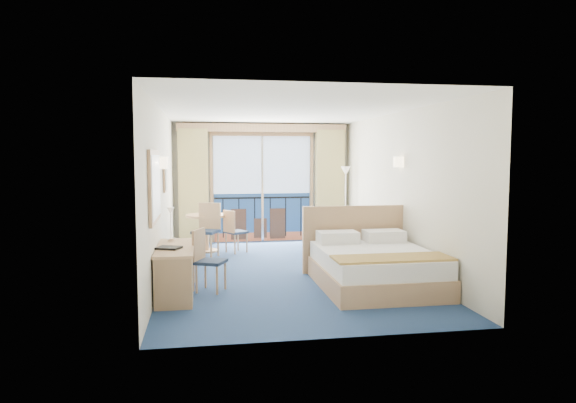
% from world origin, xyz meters
% --- Properties ---
extents(floor, '(6.50, 6.50, 0.00)m').
position_xyz_m(floor, '(0.00, 0.00, 0.00)').
color(floor, navy).
rests_on(floor, ground).
extents(room_walls, '(4.04, 6.54, 2.72)m').
position_xyz_m(room_walls, '(0.00, 0.00, 1.78)').
color(room_walls, silver).
rests_on(room_walls, ground).
extents(balcony_door, '(2.36, 0.03, 2.52)m').
position_xyz_m(balcony_door, '(-0.01, 3.22, 1.14)').
color(balcony_door, navy).
rests_on(balcony_door, room_walls).
extents(curtain_left, '(0.65, 0.22, 2.55)m').
position_xyz_m(curtain_left, '(-1.55, 3.07, 1.28)').
color(curtain_left, tan).
rests_on(curtain_left, room_walls).
extents(curtain_right, '(0.65, 0.22, 2.55)m').
position_xyz_m(curtain_right, '(1.55, 3.07, 1.28)').
color(curtain_right, tan).
rests_on(curtain_right, room_walls).
extents(pelmet, '(3.80, 0.25, 0.18)m').
position_xyz_m(pelmet, '(0.00, 3.10, 2.58)').
color(pelmet, tan).
rests_on(pelmet, room_walls).
extents(mirror, '(0.05, 1.25, 0.95)m').
position_xyz_m(mirror, '(-1.97, -1.50, 1.55)').
color(mirror, tan).
rests_on(mirror, room_walls).
extents(wall_print, '(0.04, 0.42, 0.52)m').
position_xyz_m(wall_print, '(-1.97, 0.45, 1.60)').
color(wall_print, tan).
rests_on(wall_print, room_walls).
extents(sconce_left, '(0.18, 0.18, 0.18)m').
position_xyz_m(sconce_left, '(-1.94, -0.60, 1.85)').
color(sconce_left, beige).
rests_on(sconce_left, room_walls).
extents(sconce_right, '(0.18, 0.18, 0.18)m').
position_xyz_m(sconce_right, '(1.94, -0.15, 1.85)').
color(sconce_right, beige).
rests_on(sconce_right, room_walls).
extents(bed, '(1.78, 2.12, 1.12)m').
position_xyz_m(bed, '(1.16, -1.19, 0.31)').
color(bed, tan).
rests_on(bed, ground).
extents(nightstand, '(0.42, 0.40, 0.55)m').
position_xyz_m(nightstand, '(1.77, 0.34, 0.27)').
color(nightstand, '#A08355').
rests_on(nightstand, ground).
extents(phone, '(0.18, 0.15, 0.07)m').
position_xyz_m(phone, '(1.78, 0.34, 0.58)').
color(phone, beige).
rests_on(phone, nightstand).
extents(armchair, '(0.88, 0.89, 0.63)m').
position_xyz_m(armchair, '(1.42, 1.59, 0.31)').
color(armchair, '#464A55').
rests_on(armchair, ground).
extents(floor_lamp, '(0.24, 0.24, 1.72)m').
position_xyz_m(floor_lamp, '(1.77, 2.51, 1.31)').
color(floor_lamp, silver).
rests_on(floor_lamp, ground).
extents(desk, '(0.51, 1.48, 0.69)m').
position_xyz_m(desk, '(-1.74, -1.62, 0.38)').
color(desk, tan).
rests_on(desk, ground).
extents(desk_chair, '(0.52, 0.51, 0.90)m').
position_xyz_m(desk_chair, '(-1.32, -1.05, 0.51)').
color(desk_chair, '#1D2C45').
rests_on(desk_chair, ground).
extents(folder, '(0.37, 0.33, 0.03)m').
position_xyz_m(folder, '(-1.81, -1.39, 0.71)').
color(folder, black).
rests_on(folder, desk).
extents(desk_lamp, '(0.13, 0.13, 0.48)m').
position_xyz_m(desk_lamp, '(-1.82, -0.70, 1.05)').
color(desk_lamp, silver).
rests_on(desk_lamp, desk).
extents(round_table, '(0.84, 0.84, 0.76)m').
position_xyz_m(round_table, '(-1.28, 2.11, 0.58)').
color(round_table, tan).
rests_on(round_table, ground).
extents(table_chair_a, '(0.52, 0.52, 0.87)m').
position_xyz_m(table_chair_a, '(-0.75, 1.86, 0.49)').
color(table_chair_a, '#1D2C45').
rests_on(table_chair_a, ground).
extents(table_chair_b, '(0.59, 0.59, 1.04)m').
position_xyz_m(table_chair_b, '(-1.27, 1.57, 0.59)').
color(table_chair_b, '#1D2C45').
rests_on(table_chair_b, ground).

